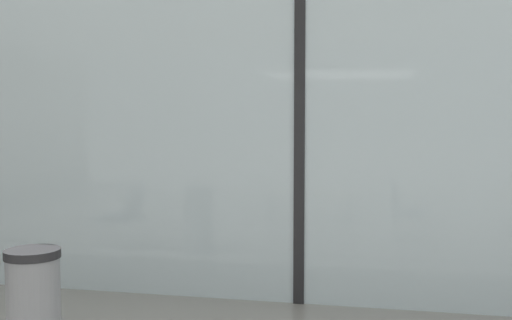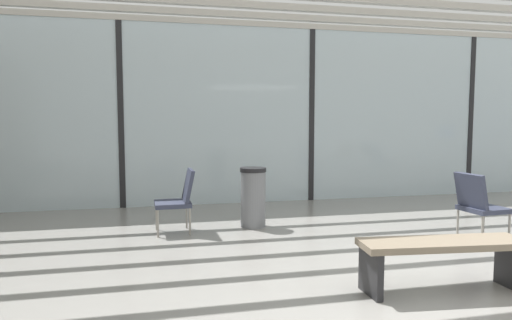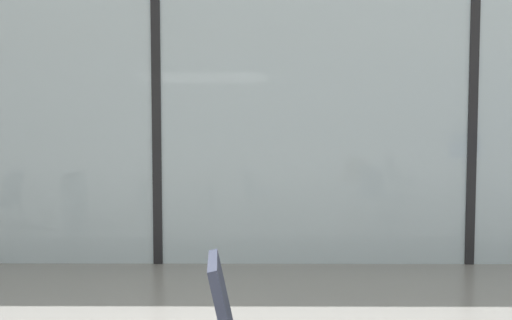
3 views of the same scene
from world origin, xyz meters
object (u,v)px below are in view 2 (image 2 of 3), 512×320
parked_airplane (239,106)px  trash_bin (253,197)px  lounge_chair_1 (478,202)px  lounge_chair_4 (179,197)px  waiting_bench (443,252)px

parked_airplane → trash_bin: parked_airplane is taller
lounge_chair_1 → lounge_chair_4: size_ratio=1.00×
parked_airplane → lounge_chair_4: parked_airplane is taller
parked_airplane → waiting_bench: (0.03, -9.50, -1.59)m
parked_airplane → trash_bin: bearing=-99.2°
lounge_chair_4 → waiting_bench: 3.49m
lounge_chair_1 → waiting_bench: lounge_chair_1 is taller
lounge_chair_1 → waiting_bench: bearing=129.3°
lounge_chair_1 → lounge_chair_4: bearing=66.8°
parked_airplane → trash_bin: size_ratio=15.04×
parked_airplane → lounge_chair_4: bearing=-107.6°
waiting_bench → trash_bin: bearing=-62.8°
parked_airplane → lounge_chair_1: size_ratio=14.86×
parked_airplane → lounge_chair_1: parked_airplane is taller
lounge_chair_1 → lounge_chair_4: same height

